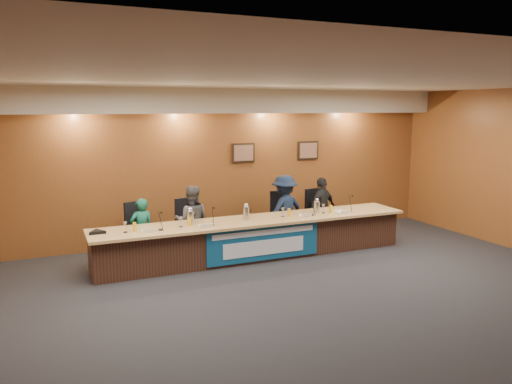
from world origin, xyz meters
The scene contains 40 objects.
floor centered at (0.00, 0.00, 0.00)m, with size 10.00×10.00×0.00m, color black.
ceiling centered at (0.00, 0.00, 3.20)m, with size 10.00×8.00×0.04m, color silver.
wall_back centered at (0.00, 4.00, 1.60)m, with size 10.00×0.04×3.20m, color brown.
soffit centered at (0.00, 3.75, 2.95)m, with size 10.00×0.50×0.50m, color beige.
dais_body centered at (0.00, 2.40, 0.35)m, with size 6.00×0.80×0.70m, color #392015.
dais_top centered at (0.00, 2.35, 0.72)m, with size 6.10×0.95×0.05m, color tan.
banner centered at (0.00, 1.99, 0.38)m, with size 2.20×0.02×0.65m, color navy.
banner_text_upper centered at (0.00, 1.97, 0.58)m, with size 2.00×0.01×0.10m, color silver.
banner_text_lower centered at (0.00, 1.97, 0.30)m, with size 1.60×0.01×0.28m, color silver.
wall_photo_left centered at (0.40, 3.97, 1.85)m, with size 0.52×0.04×0.42m, color black.
wall_photo_right centered at (2.00, 3.97, 1.85)m, with size 0.52×0.04×0.42m, color black.
panelist_a centered at (-2.01, 3.01, 0.59)m, with size 0.43×0.28×1.18m, color #125A46.
panelist_b centered at (-1.06, 3.01, 0.68)m, with size 0.66×0.51×1.36m, color #47474C.
panelist_c centered at (0.93, 3.01, 0.73)m, with size 0.94×0.54×1.45m, color black.
panelist_d centered at (1.83, 3.01, 0.68)m, with size 0.79×0.33×1.36m, color black.
office_chair_a centered at (-2.01, 3.11, 0.48)m, with size 0.48×0.48×0.08m, color black.
office_chair_b centered at (-1.06, 3.11, 0.48)m, with size 0.48×0.48×0.08m, color black.
office_chair_c centered at (0.93, 3.11, 0.48)m, with size 0.48×0.48×0.08m, color black.
office_chair_d centered at (1.83, 3.11, 0.48)m, with size 0.48×0.48×0.08m, color black.
nameplate_a centered at (-2.04, 2.12, 0.80)m, with size 0.24×0.06×0.09m, color white.
microphone_a centered at (-1.84, 2.21, 0.76)m, with size 0.07×0.07×0.02m, color black.
juice_glass_a centered at (-2.26, 2.32, 0.82)m, with size 0.06×0.06×0.15m, color gold.
water_glass_a centered at (-2.42, 2.29, 0.84)m, with size 0.08×0.08×0.18m, color silver.
nameplate_b centered at (-1.06, 2.08, 0.80)m, with size 0.24×0.06×0.09m, color white.
microphone_b centered at (-0.90, 2.23, 0.76)m, with size 0.07×0.07×0.02m, color black.
juice_glass_b centered at (-1.30, 2.33, 0.82)m, with size 0.06×0.06×0.15m, color gold.
water_glass_b centered at (-1.47, 2.30, 0.84)m, with size 0.08×0.08×0.18m, color silver.
nameplate_c centered at (0.96, 2.14, 0.80)m, with size 0.24×0.06×0.09m, color white.
microphone_c centered at (1.14, 2.23, 0.76)m, with size 0.07×0.07×0.02m, color black.
juice_glass_c centered at (0.68, 2.32, 0.82)m, with size 0.06×0.06×0.15m, color gold.
water_glass_c centered at (0.55, 2.33, 0.84)m, with size 0.08×0.08×0.18m, color silver.
nameplate_d centered at (1.81, 2.09, 0.80)m, with size 0.24×0.06×0.09m, color white.
microphone_d centered at (2.01, 2.27, 0.76)m, with size 0.07×0.07×0.02m, color black.
juice_glass_d centered at (1.60, 2.31, 0.82)m, with size 0.06×0.06×0.15m, color gold.
water_glass_d centered at (1.44, 2.32, 0.84)m, with size 0.08×0.08×0.18m, color silver.
carafe_left centered at (-1.24, 2.45, 0.87)m, with size 0.13×0.13×0.24m, color silver.
carafe_mid centered at (-0.19, 2.38, 0.88)m, with size 0.12×0.12×0.25m, color silver.
carafe_right centered at (1.33, 2.40, 0.87)m, with size 0.13×0.13×0.23m, color silver.
speakerphone centered at (-2.86, 2.41, 0.78)m, with size 0.32×0.32×0.05m, color black.
paper_stack centered at (1.86, 2.30, 0.75)m, with size 0.22×0.30×0.01m, color white.
Camera 1 is at (-3.64, -6.03, 2.82)m, focal length 35.00 mm.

